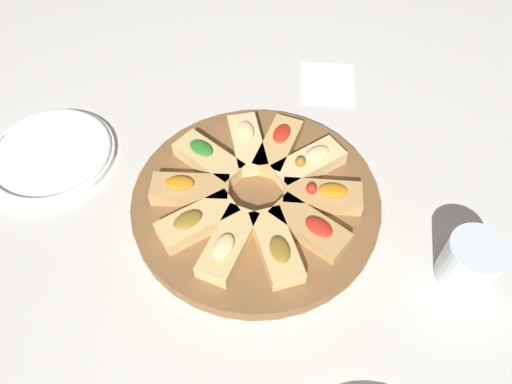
{
  "coord_description": "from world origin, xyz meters",
  "views": [
    {
      "loc": [
        -0.46,
        0.07,
        0.65
      ],
      "look_at": [
        0.0,
        0.0,
        0.04
      ],
      "focal_mm": 35.0,
      "sensor_mm": 36.0,
      "label": 1
    }
  ],
  "objects_px": {
    "water_glass": "(471,262)",
    "napkin_stack": "(328,83)",
    "serving_board": "(256,201)",
    "plate_right": "(50,154)"
  },
  "relations": [
    {
      "from": "serving_board",
      "to": "plate_right",
      "type": "bearing_deg",
      "value": 65.45
    },
    {
      "from": "plate_right",
      "to": "napkin_stack",
      "type": "bearing_deg",
      "value": -77.29
    },
    {
      "from": "serving_board",
      "to": "plate_right",
      "type": "xyz_separation_m",
      "value": [
        0.15,
        0.33,
        -0.0
      ]
    },
    {
      "from": "serving_board",
      "to": "water_glass",
      "type": "height_order",
      "value": "water_glass"
    },
    {
      "from": "plate_right",
      "to": "water_glass",
      "type": "height_order",
      "value": "water_glass"
    },
    {
      "from": "serving_board",
      "to": "plate_right",
      "type": "distance_m",
      "value": 0.37
    },
    {
      "from": "plate_right",
      "to": "water_glass",
      "type": "xyz_separation_m",
      "value": [
        -0.32,
        -0.61,
        0.03
      ]
    },
    {
      "from": "serving_board",
      "to": "plate_right",
      "type": "height_order",
      "value": "serving_board"
    },
    {
      "from": "water_glass",
      "to": "napkin_stack",
      "type": "distance_m",
      "value": 0.45
    },
    {
      "from": "plate_right",
      "to": "water_glass",
      "type": "bearing_deg",
      "value": -117.6
    }
  ]
}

